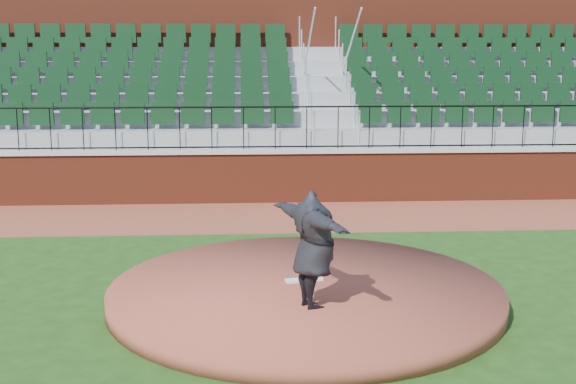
% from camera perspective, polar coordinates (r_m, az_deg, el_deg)
% --- Properties ---
extents(ground, '(90.00, 90.00, 0.00)m').
position_cam_1_polar(ground, '(11.53, 0.42, -7.77)').
color(ground, '#1C4012').
rests_on(ground, ground).
extents(warning_track, '(34.00, 3.20, 0.01)m').
position_cam_1_polar(warning_track, '(16.73, -0.74, -1.83)').
color(warning_track, brown).
rests_on(warning_track, ground).
extents(field_wall, '(34.00, 0.35, 1.20)m').
position_cam_1_polar(field_wall, '(18.18, -0.97, 1.11)').
color(field_wall, maroon).
rests_on(field_wall, ground).
extents(wall_cap, '(34.00, 0.45, 0.10)m').
position_cam_1_polar(wall_cap, '(18.08, -0.97, 3.14)').
color(wall_cap, '#B7B7B7').
rests_on(wall_cap, field_wall).
extents(wall_railing, '(34.00, 0.05, 1.00)m').
position_cam_1_polar(wall_railing, '(18.02, -0.98, 4.87)').
color(wall_railing, black).
rests_on(wall_railing, wall_cap).
extents(seating_stands, '(34.00, 5.10, 4.60)m').
position_cam_1_polar(seating_stands, '(20.69, -1.28, 7.04)').
color(seating_stands, gray).
rests_on(seating_stands, ground).
extents(concourse_wall, '(34.00, 0.50, 5.50)m').
position_cam_1_polar(concourse_wall, '(23.46, -1.52, 8.59)').
color(concourse_wall, maroon).
rests_on(concourse_wall, ground).
extents(pitchers_mound, '(5.78, 5.78, 0.25)m').
position_cam_1_polar(pitchers_mound, '(11.20, 1.33, -7.67)').
color(pitchers_mound, brown).
rests_on(pitchers_mound, ground).
extents(pitching_rubber, '(0.58, 0.27, 0.04)m').
position_cam_1_polar(pitching_rubber, '(11.35, 1.24, -6.65)').
color(pitching_rubber, white).
rests_on(pitching_rubber, pitchers_mound).
extents(pitcher, '(1.26, 2.03, 1.60)m').
position_cam_1_polar(pitcher, '(10.04, 1.92, -4.35)').
color(pitcher, black).
rests_on(pitcher, pitchers_mound).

